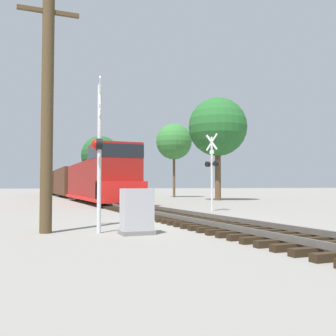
# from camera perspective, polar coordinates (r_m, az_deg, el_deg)

# --- Properties ---
(ground_plane) EXTENTS (400.00, 400.00, 0.00)m
(ground_plane) POSITION_cam_1_polar(r_m,az_deg,el_deg) (15.24, 3.32, -7.82)
(ground_plane) COLOR gray
(rail_track_bed) EXTENTS (2.60, 160.00, 0.31)m
(rail_track_bed) POSITION_cam_1_polar(r_m,az_deg,el_deg) (15.23, 3.32, -7.31)
(rail_track_bed) COLOR black
(rail_track_bed) RESTS_ON ground
(freight_train) EXTENTS (3.02, 46.44, 4.23)m
(freight_train) POSITION_cam_1_polar(r_m,az_deg,el_deg) (46.24, -13.47, -1.97)
(freight_train) COLOR maroon
(freight_train) RESTS_ON ground
(crossing_signal_near) EXTENTS (0.48, 1.02, 4.57)m
(crossing_signal_near) POSITION_cam_1_polar(r_m,az_deg,el_deg) (11.83, -10.08, 3.01)
(crossing_signal_near) COLOR silver
(crossing_signal_near) RESTS_ON ground
(crossing_signal_far) EXTENTS (0.51, 1.01, 4.27)m
(crossing_signal_far) POSITION_cam_1_polar(r_m,az_deg,el_deg) (21.86, 6.43, 0.19)
(crossing_signal_far) COLOR silver
(crossing_signal_far) RESTS_ON ground
(relay_cabinet) EXTENTS (0.95, 0.68, 1.31)m
(relay_cabinet) POSITION_cam_1_polar(r_m,az_deg,el_deg) (11.35, -4.55, -6.35)
(relay_cabinet) COLOR slate
(relay_cabinet) RESTS_ON ground
(utility_pole) EXTENTS (1.80, 0.36, 7.22)m
(utility_pole) POSITION_cam_1_polar(r_m,az_deg,el_deg) (12.33, -17.11, 8.30)
(utility_pole) COLOR #4C3A23
(utility_pole) RESTS_ON ground
(tree_far_right) EXTENTS (5.65, 5.65, 9.92)m
(tree_far_right) POSITION_cam_1_polar(r_m,az_deg,el_deg) (38.41, 7.22, 5.89)
(tree_far_right) COLOR brown
(tree_far_right) RESTS_ON ground
(tree_mid_background) EXTENTS (4.42, 4.42, 9.05)m
(tree_mid_background) POSITION_cam_1_polar(r_m,az_deg,el_deg) (48.50, 0.88, 3.82)
(tree_mid_background) COLOR brown
(tree_mid_background) RESTS_ON ground
(tree_deep_background) EXTENTS (6.57, 6.57, 9.87)m
(tree_deep_background) POSITION_cam_1_polar(r_m,az_deg,el_deg) (67.73, -9.76, 1.82)
(tree_deep_background) COLOR brown
(tree_deep_background) RESTS_ON ground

